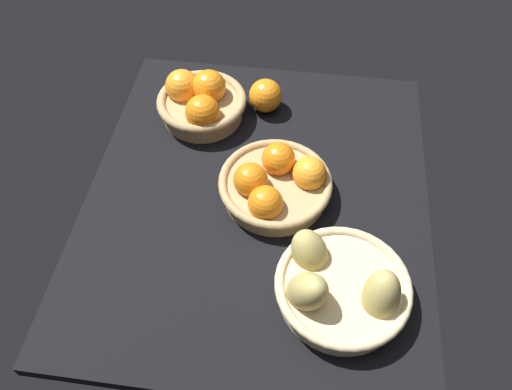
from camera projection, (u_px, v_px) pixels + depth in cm
name	position (u px, v px, depth cm)	size (l,w,h in cm)	color
market_tray	(257.00, 200.00, 107.63)	(84.00, 72.00, 3.00)	black
basket_far_right_pears	(339.00, 286.00, 89.32)	(24.53, 24.85, 14.00)	#D3BC8C
basket_near_left	(201.00, 102.00, 117.70)	(21.12, 21.12, 11.00)	tan
basket_center	(275.00, 184.00, 103.66)	(23.71, 23.71, 9.71)	tan
loose_orange_front_gap	(266.00, 96.00, 119.61)	(8.02, 8.02, 8.02)	orange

